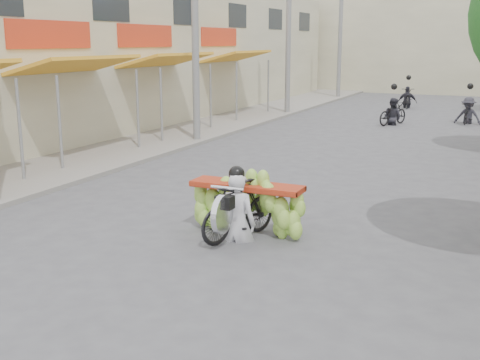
% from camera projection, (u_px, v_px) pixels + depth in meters
% --- Properties ---
extents(ground, '(120.00, 120.00, 0.00)m').
position_uv_depth(ground, '(122.00, 305.00, 7.94)').
color(ground, '#4F4E53').
rests_on(ground, ground).
extents(sidewalk_left, '(4.00, 60.00, 0.12)m').
position_uv_depth(sidewalk_left, '(198.00, 127.00, 24.06)').
color(sidewalk_left, gray).
rests_on(sidewalk_left, ground).
extents(shophouse_row_left, '(9.77, 40.00, 6.00)m').
position_uv_depth(shophouse_row_left, '(77.00, 51.00, 24.51)').
color(shophouse_row_left, '#B7B191').
rests_on(shophouse_row_left, ground).
extents(far_building, '(20.00, 6.00, 7.00)m').
position_uv_depth(far_building, '(449.00, 40.00, 40.84)').
color(far_building, '#B7B191').
rests_on(far_building, ground).
extents(utility_pole_mid, '(0.60, 0.24, 8.00)m').
position_uv_depth(utility_pole_mid, '(195.00, 22.00, 19.86)').
color(utility_pole_mid, slate).
rests_on(utility_pole_mid, ground).
extents(utility_pole_far, '(0.60, 0.24, 8.00)m').
position_uv_depth(utility_pole_far, '(288.00, 28.00, 27.84)').
color(utility_pole_far, slate).
rests_on(utility_pole_far, ground).
extents(utility_pole_back, '(0.60, 0.24, 8.00)m').
position_uv_depth(utility_pole_back, '(340.00, 31.00, 35.81)').
color(utility_pole_back, slate).
rests_on(utility_pole_back, ground).
extents(banana_motorbike, '(2.20, 1.90, 2.25)m').
position_uv_depth(banana_motorbike, '(241.00, 197.00, 10.55)').
color(banana_motorbike, black).
rests_on(banana_motorbike, ground).
extents(bg_motorbike_a, '(1.26, 1.85, 1.95)m').
position_uv_depth(bg_motorbike_a, '(393.00, 107.00, 24.96)').
color(bg_motorbike_a, black).
rests_on(bg_motorbike_a, ground).
extents(bg_motorbike_b, '(1.11, 1.63, 1.95)m').
position_uv_depth(bg_motorbike_b, '(469.00, 103.00, 25.18)').
color(bg_motorbike_b, black).
rests_on(bg_motorbike_b, ground).
extents(bg_motorbike_c, '(1.04, 1.81, 1.95)m').
position_uv_depth(bg_motorbike_c, '(408.00, 93.00, 31.29)').
color(bg_motorbike_c, black).
rests_on(bg_motorbike_c, ground).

